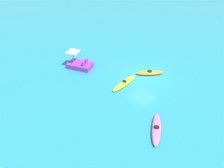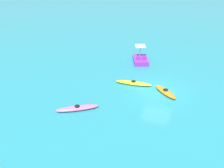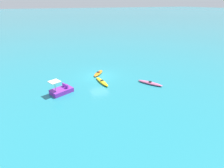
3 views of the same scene
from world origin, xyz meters
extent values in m
plane|color=teal|center=(0.00, 0.00, 0.00)|extent=(600.00, 600.00, 0.00)
ellipsoid|color=pink|center=(-5.14, 5.23, 0.16)|extent=(2.34, 3.08, 0.32)
cylinder|color=black|center=(-5.14, 5.23, 0.35)|extent=(0.56, 0.56, 0.05)
ellipsoid|color=orange|center=(-0.16, -0.62, 0.16)|extent=(2.28, 2.41, 0.32)
cylinder|color=black|center=(-0.16, -0.62, 0.35)|extent=(0.64, 0.64, 0.05)
ellipsoid|color=yellow|center=(0.39, 2.40, 0.16)|extent=(0.95, 3.34, 0.32)
cylinder|color=black|center=(0.39, 2.40, 0.35)|extent=(0.44, 0.44, 0.05)
cube|color=purple|center=(5.67, 3.19, 0.25)|extent=(2.79, 2.30, 0.50)
cube|color=purple|center=(5.05, 3.25, 0.72)|extent=(0.32, 0.47, 0.44)
cube|color=purple|center=(5.28, 2.70, 0.72)|extent=(0.32, 0.47, 0.44)
cylinder|color=#B2B2B7|center=(6.32, 3.45, 1.05)|extent=(0.08, 0.08, 1.10)
cube|color=silver|center=(6.32, 3.45, 1.64)|extent=(1.44, 1.44, 0.08)
camera|label=1|loc=(-11.71, 16.55, 12.53)|focal=39.55mm
camera|label=2|loc=(-19.24, -3.05, 10.84)|focal=40.22mm
camera|label=3|loc=(7.51, 22.40, 9.64)|focal=28.58mm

